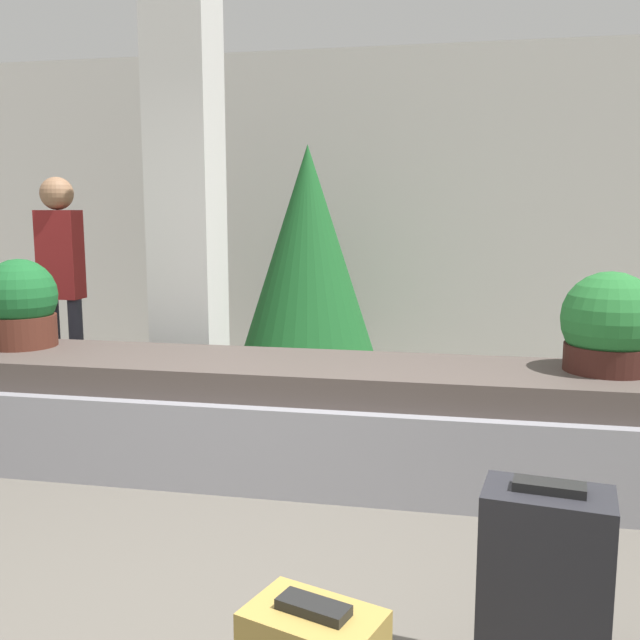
{
  "coord_description": "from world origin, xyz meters",
  "views": [
    {
      "loc": [
        0.8,
        -2.3,
        1.55
      ],
      "look_at": [
        0.0,
        1.7,
        0.92
      ],
      "focal_mm": 40.0,
      "sensor_mm": 36.0,
      "label": 1
    }
  ],
  "objects_px": {
    "suitcase_3": "(544,594)",
    "decorated_tree": "(308,255)",
    "potted_plant_0": "(609,326)",
    "traveler_0": "(61,269)",
    "potted_plant_1": "(20,305)",
    "pillar": "(187,203)"
  },
  "relations": [
    {
      "from": "suitcase_3",
      "to": "decorated_tree",
      "type": "bearing_deg",
      "value": 120.62
    },
    {
      "from": "potted_plant_0",
      "to": "decorated_tree",
      "type": "height_order",
      "value": "decorated_tree"
    },
    {
      "from": "suitcase_3",
      "to": "traveler_0",
      "type": "bearing_deg",
      "value": 148.29
    },
    {
      "from": "traveler_0",
      "to": "potted_plant_0",
      "type": "bearing_deg",
      "value": -12.94
    },
    {
      "from": "traveler_0",
      "to": "decorated_tree",
      "type": "distance_m",
      "value": 2.1
    },
    {
      "from": "potted_plant_1",
      "to": "decorated_tree",
      "type": "xyz_separation_m",
      "value": [
        1.44,
        2.15,
        0.21
      ]
    },
    {
      "from": "potted_plant_0",
      "to": "decorated_tree",
      "type": "relative_size",
      "value": 0.26
    },
    {
      "from": "traveler_0",
      "to": "suitcase_3",
      "type": "bearing_deg",
      "value": -39.47
    },
    {
      "from": "potted_plant_1",
      "to": "pillar",
      "type": "bearing_deg",
      "value": 48.25
    },
    {
      "from": "suitcase_3",
      "to": "pillar",
      "type": "bearing_deg",
      "value": 137.62
    },
    {
      "from": "suitcase_3",
      "to": "decorated_tree",
      "type": "distance_m",
      "value": 4.45
    },
    {
      "from": "suitcase_3",
      "to": "potted_plant_1",
      "type": "distance_m",
      "value": 3.68
    },
    {
      "from": "pillar",
      "to": "potted_plant_0",
      "type": "distance_m",
      "value": 3.02
    },
    {
      "from": "potted_plant_0",
      "to": "traveler_0",
      "type": "height_order",
      "value": "traveler_0"
    },
    {
      "from": "potted_plant_0",
      "to": "potted_plant_1",
      "type": "height_order",
      "value": "potted_plant_1"
    },
    {
      "from": "traveler_0",
      "to": "potted_plant_1",
      "type": "bearing_deg",
      "value": -73.66
    },
    {
      "from": "potted_plant_0",
      "to": "decorated_tree",
      "type": "xyz_separation_m",
      "value": [
        -2.16,
        2.17,
        0.23
      ]
    },
    {
      "from": "potted_plant_0",
      "to": "suitcase_3",
      "type": "bearing_deg",
      "value": -105.31
    },
    {
      "from": "suitcase_3",
      "to": "potted_plant_1",
      "type": "relative_size",
      "value": 1.26
    },
    {
      "from": "suitcase_3",
      "to": "potted_plant_0",
      "type": "xyz_separation_m",
      "value": [
        0.52,
        1.89,
        0.57
      ]
    },
    {
      "from": "pillar",
      "to": "suitcase_3",
      "type": "bearing_deg",
      "value": -50.96
    },
    {
      "from": "suitcase_3",
      "to": "traveler_0",
      "type": "distance_m",
      "value": 4.44
    }
  ]
}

